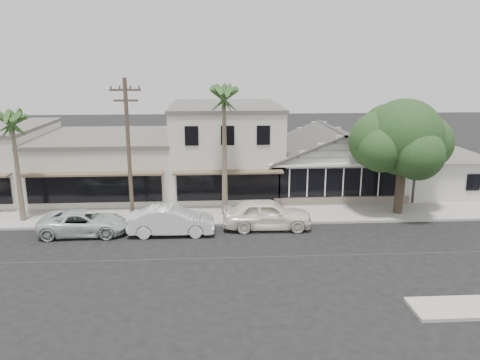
{
  "coord_description": "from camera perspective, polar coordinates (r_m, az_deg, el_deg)",
  "views": [
    {
      "loc": [
        -4.04,
        -22.5,
        9.84
      ],
      "look_at": [
        -2.32,
        6.0,
        2.64
      ],
      "focal_mm": 35.0,
      "sensor_mm": 36.0,
      "label": 1
    }
  ],
  "objects": [
    {
      "name": "palm_east",
      "position": [
        29.38,
        -1.96,
        9.92
      ],
      "size": [
        3.46,
        3.46,
        8.95
      ],
      "color": "#726651",
      "rests_on": "ground"
    },
    {
      "name": "row_building_midnear",
      "position": [
        37.67,
        -15.58,
        1.77
      ],
      "size": [
        10.0,
        10.0,
        4.2
      ],
      "primitive_type": "cube",
      "color": "beige",
      "rests_on": "ground"
    },
    {
      "name": "side_cottage",
      "position": [
        39.02,
        22.86,
        0.68
      ],
      "size": [
        6.0,
        6.0,
        3.0
      ],
      "primitive_type": "cube",
      "color": "beige",
      "rests_on": "ground"
    },
    {
      "name": "shade_tree",
      "position": [
        31.93,
        19.08,
        4.73
      ],
      "size": [
        6.91,
        6.24,
        7.66
      ],
      "rotation": [
        0.0,
        0.0,
        0.2
      ],
      "color": "#46382A",
      "rests_on": "ground"
    },
    {
      "name": "car_0",
      "position": [
        28.46,
        3.32,
        -4.16
      ],
      "size": [
        5.41,
        2.28,
        1.83
      ],
      "primitive_type": "imported",
      "rotation": [
        0.0,
        0.0,
        1.55
      ],
      "color": "white",
      "rests_on": "ground"
    },
    {
      "name": "ground",
      "position": [
        24.89,
        6.26,
        -9.23
      ],
      "size": [
        140.0,
        140.0,
        0.0
      ],
      "primitive_type": "plane",
      "color": "black",
      "rests_on": "ground"
    },
    {
      "name": "palm_mid",
      "position": [
        31.41,
        -26.07,
        6.39
      ],
      "size": [
        2.53,
        2.53,
        7.49
      ],
      "color": "#726651",
      "rests_on": "ground"
    },
    {
      "name": "car_2",
      "position": [
        28.98,
        -18.48,
        -4.98
      ],
      "size": [
        5.15,
        2.45,
        1.42
      ],
      "primitive_type": "imported",
      "rotation": [
        0.0,
        0.0,
        1.59
      ],
      "color": "#B5C3BF",
      "rests_on": "ground"
    },
    {
      "name": "corner_shop",
      "position": [
        36.84,
        10.83,
        2.59
      ],
      "size": [
        10.4,
        8.6,
        5.1
      ],
      "color": "beige",
      "rests_on": "ground"
    },
    {
      "name": "car_1",
      "position": [
        27.79,
        -8.36,
        -4.93
      ],
      "size": [
        5.03,
        1.78,
        1.65
      ],
      "primitive_type": "imported",
      "rotation": [
        0.0,
        0.0,
        1.56
      ],
      "color": "silver",
      "rests_on": "ground"
    },
    {
      "name": "sidewalk_north",
      "position": [
        31.09,
        -10.62,
        -4.41
      ],
      "size": [
        90.0,
        3.5,
        0.15
      ],
      "primitive_type": "cube",
      "color": "#9E9991",
      "rests_on": "ground"
    },
    {
      "name": "row_building_near",
      "position": [
        36.61,
        -1.77,
        3.77
      ],
      "size": [
        8.0,
        10.0,
        6.5
      ],
      "primitive_type": "cube",
      "color": "beige",
      "rests_on": "ground"
    },
    {
      "name": "utility_pole",
      "position": [
        28.59,
        -13.41,
        3.58
      ],
      "size": [
        1.8,
        0.24,
        9.0
      ],
      "color": "brown",
      "rests_on": "ground"
    }
  ]
}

